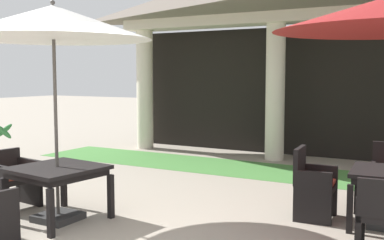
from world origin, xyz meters
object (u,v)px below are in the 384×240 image
patio_table_near_foreground (57,174)px  patio_chair_mid_left_west (313,186)px  patio_umbrella_near_foreground (53,24)px  patio_chair_near_foreground_west (11,180)px

patio_table_near_foreground → patio_chair_mid_left_west: (2.88, 1.72, -0.19)m
patio_umbrella_near_foreground → patio_table_near_foreground: bearing=0.0°
patio_umbrella_near_foreground → patio_chair_mid_left_west: bearing=30.8°
patio_table_near_foreground → patio_umbrella_near_foreground: bearing=180.0°
patio_umbrella_near_foreground → patio_chair_near_foreground_west: size_ratio=3.47×
patio_umbrella_near_foreground → patio_chair_near_foreground_west: patio_umbrella_near_foreground is taller
patio_umbrella_near_foreground → patio_chair_near_foreground_west: bearing=172.9°
patio_chair_near_foreground_west → patio_chair_mid_left_west: size_ratio=0.87×
patio_table_near_foreground → patio_chair_near_foreground_west: size_ratio=1.41×
patio_chair_mid_left_west → patio_chair_near_foreground_west: bearing=-72.5°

